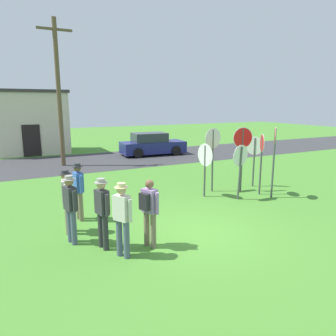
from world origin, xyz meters
TOP-DOWN VIEW (x-y plane):
  - ground_plane at (0.00, 0.00)m, footprint 80.00×80.00m
  - street_asphalt at (0.00, 11.99)m, footprint 60.00×6.40m
  - building_background at (-2.97, 17.43)m, footprint 5.21×3.81m
  - utility_pole at (-1.67, 11.45)m, footprint 1.80×0.24m
  - parked_car_on_street at (4.38, 12.67)m, footprint 4.42×2.26m
  - stop_sign_tallest at (2.73, 3.23)m, footprint 0.79×0.13m
  - stop_sign_leaning_right at (3.77, 2.71)m, footprint 0.81×0.20m
  - stop_sign_nearest at (4.11, 2.02)m, footprint 0.37×0.58m
  - stop_sign_center_cluster at (4.72, 3.07)m, footprint 0.52×0.57m
  - stop_sign_rear_left at (2.96, 1.85)m, footprint 0.77×0.18m
  - stop_sign_far_back at (2.06, 2.74)m, footprint 0.10×0.84m
  - stop_sign_rear_right at (4.20, 1.48)m, footprint 0.44×0.45m
  - person_in_dark_shirt at (-2.53, 0.21)m, footprint 0.32×0.56m
  - person_with_sunhat at (-1.51, -0.22)m, footprint 0.44×0.53m
  - person_on_left at (-2.63, 2.41)m, footprint 0.32×0.57m
  - person_in_blue at (-3.14, 0.86)m, footprint 0.32×0.55m
  - person_holding_notes at (-3.11, 1.58)m, footprint 0.32×0.56m
  - person_in_teal at (-2.25, -0.41)m, footprint 0.37×0.51m

SIDE VIEW (x-z plane):
  - ground_plane at x=0.00m, z-range 0.00..0.00m
  - street_asphalt at x=0.00m, z-range 0.00..0.01m
  - parked_car_on_street at x=4.38m, z-range -0.07..1.44m
  - person_with_sunhat at x=-1.51m, z-range 0.14..1.83m
  - person_in_dark_shirt at x=-2.53m, z-range 0.12..1.85m
  - person_on_left at x=-2.63m, z-range 0.12..1.85m
  - person_in_blue at x=-3.14m, z-range 0.12..1.85m
  - person_holding_notes at x=-3.11m, z-range 0.12..1.85m
  - person_in_teal at x=-2.25m, z-range 0.12..1.85m
  - stop_sign_rear_left at x=2.96m, z-range 0.36..2.38m
  - stop_sign_far_back at x=2.06m, z-range 0.37..2.38m
  - stop_sign_center_cluster at x=4.72m, z-range 0.39..2.50m
  - stop_sign_nearest at x=4.11m, z-range 0.40..2.73m
  - stop_sign_rear_right at x=4.20m, z-range 0.42..3.04m
  - stop_sign_tallest at x=2.73m, z-range 0.47..2.99m
  - stop_sign_leaning_right at x=3.77m, z-range 0.49..3.04m
  - building_background at x=-2.97m, z-range 0.01..4.37m
  - utility_pole at x=-1.67m, z-range 0.18..8.02m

